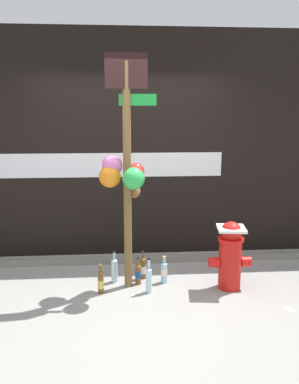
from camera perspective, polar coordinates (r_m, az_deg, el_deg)
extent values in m
plane|color=gray|center=(4.38, -2.27, -15.20)|extent=(14.00, 14.00, 0.00)
cube|color=black|center=(5.44, -2.99, 6.77)|extent=(10.00, 0.20, 3.04)
cube|color=silver|center=(5.36, -6.46, 3.87)|extent=(3.19, 0.01, 0.33)
cube|color=slate|center=(5.33, -2.70, -9.72)|extent=(8.00, 0.12, 0.08)
cylinder|color=brown|center=(4.31, -3.22, 1.78)|extent=(0.09, 0.09, 2.48)
cube|color=#198C33|center=(4.26, -1.72, 13.17)|extent=(0.40, 0.03, 0.12)
cube|color=black|center=(4.27, -3.40, 17.05)|extent=(0.45, 0.12, 0.36)
sphere|color=red|center=(4.34, -1.96, 3.01)|extent=(0.19, 0.19, 0.19)
sphere|color=green|center=(4.14, -2.32, 1.95)|extent=(0.24, 0.24, 0.24)
sphere|color=orange|center=(4.29, -5.75, 2.23)|extent=(0.24, 0.24, 0.24)
sphere|color=#D66BB2|center=(4.32, -5.40, 3.86)|extent=(0.22, 0.22, 0.22)
sphere|color=brown|center=(4.45, -2.30, 0.11)|extent=(0.15, 0.15, 0.15)
sphere|color=brown|center=(4.43, -2.31, 1.59)|extent=(0.11, 0.11, 0.11)
sphere|color=brown|center=(4.42, -2.77, 2.00)|extent=(0.04, 0.04, 0.04)
sphere|color=brown|center=(4.43, -1.85, 2.01)|extent=(0.04, 0.04, 0.04)
sphere|color=brown|center=(4.38, -2.29, 1.48)|extent=(0.04, 0.04, 0.04)
cylinder|color=red|center=(4.61, 11.53, -10.20)|extent=(0.25, 0.25, 0.57)
cylinder|color=red|center=(4.51, 11.68, -6.68)|extent=(0.29, 0.29, 0.03)
sphere|color=red|center=(4.48, 11.72, -5.70)|extent=(0.24, 0.24, 0.24)
cylinder|color=red|center=(4.55, 9.29, -10.01)|extent=(0.11, 0.11, 0.11)
cylinder|color=red|center=(4.65, 13.74, -9.73)|extent=(0.11, 0.11, 0.11)
cube|color=white|center=(4.47, 11.74, -5.19)|extent=(0.34, 0.34, 0.03)
cylinder|color=#B2DBEA|center=(4.74, -5.09, -11.34)|extent=(0.07, 0.07, 0.26)
cone|color=#B2DBEA|center=(4.68, -5.12, -9.68)|extent=(0.07, 0.07, 0.03)
cylinder|color=#B2DBEA|center=(4.67, -5.13, -9.09)|extent=(0.03, 0.03, 0.07)
cylinder|color=black|center=(4.65, -5.14, -8.61)|extent=(0.04, 0.04, 0.01)
cylinder|color=brown|center=(4.82, -0.93, -11.02)|extent=(0.07, 0.07, 0.24)
cone|color=brown|center=(4.77, -0.94, -9.52)|extent=(0.07, 0.07, 0.03)
cylinder|color=brown|center=(4.76, -0.94, -9.01)|extent=(0.03, 0.03, 0.06)
cylinder|color=silver|center=(4.83, -0.93, -11.14)|extent=(0.07, 0.07, 0.09)
cylinder|color=black|center=(4.74, -0.94, -8.59)|extent=(0.03, 0.03, 0.01)
cylinder|color=#93CCE0|center=(4.72, 2.12, -11.64)|extent=(0.07, 0.07, 0.23)
cone|color=#93CCE0|center=(4.67, 2.13, -10.19)|extent=(0.07, 0.07, 0.03)
cylinder|color=#93CCE0|center=(4.65, 2.13, -9.71)|extent=(0.04, 0.04, 0.05)
cylinder|color=silver|center=(4.71, 2.12, -11.50)|extent=(0.07, 0.07, 0.08)
cylinder|color=gold|center=(4.64, 2.14, -9.33)|extent=(0.04, 0.04, 0.01)
cylinder|color=brown|center=(4.50, -7.05, -12.85)|extent=(0.06, 0.06, 0.24)
cone|color=brown|center=(4.44, -7.10, -11.29)|extent=(0.06, 0.06, 0.03)
cylinder|color=brown|center=(4.43, -7.11, -10.79)|extent=(0.03, 0.03, 0.06)
cylinder|color=#D8C64C|center=(4.50, -7.05, -13.07)|extent=(0.07, 0.07, 0.09)
cylinder|color=gold|center=(4.41, -7.12, -10.37)|extent=(0.03, 0.03, 0.01)
cylinder|color=brown|center=(4.68, -1.65, -11.90)|extent=(0.07, 0.07, 0.22)
cone|color=brown|center=(4.63, -1.66, -10.50)|extent=(0.07, 0.07, 0.03)
cylinder|color=brown|center=(4.62, -1.66, -9.97)|extent=(0.03, 0.03, 0.06)
cylinder|color=#1E478C|center=(4.68, -1.65, -11.80)|extent=(0.07, 0.07, 0.08)
cylinder|color=black|center=(4.60, -1.67, -9.53)|extent=(0.03, 0.03, 0.01)
cylinder|color=#B2DBEA|center=(4.47, -0.09, -12.75)|extent=(0.07, 0.07, 0.26)
cone|color=#B2DBEA|center=(4.41, -0.10, -11.04)|extent=(0.07, 0.07, 0.03)
cylinder|color=#B2DBEA|center=(4.39, -0.10, -10.31)|extent=(0.03, 0.03, 0.09)
cylinder|color=black|center=(4.37, -0.10, -9.67)|extent=(0.03, 0.03, 0.01)
cube|color=#8C99B2|center=(4.94, 3.88, -11.98)|extent=(0.11, 0.09, 0.01)
cube|color=tan|center=(5.48, -8.16, -9.63)|extent=(0.14, 0.09, 0.01)
cube|color=silver|center=(4.40, 19.67, -15.71)|extent=(0.08, 0.11, 0.01)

